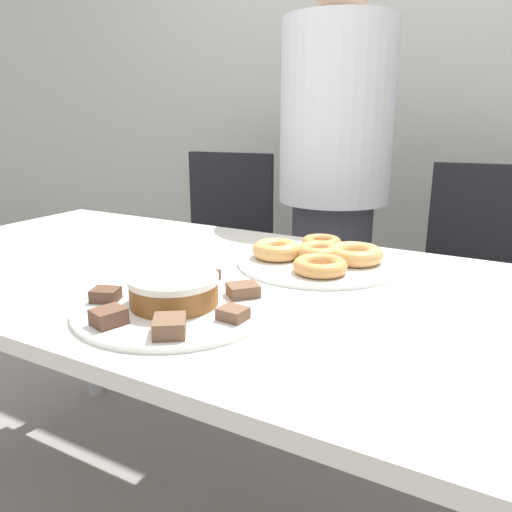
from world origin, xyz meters
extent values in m
cube|color=beige|center=(0.00, 1.52, 1.30)|extent=(8.00, 0.05, 2.60)
cube|color=silver|center=(0.00, 0.00, 0.71)|extent=(1.96, 0.85, 0.03)
cylinder|color=silver|center=(-0.92, 0.36, 0.35)|extent=(0.06, 0.06, 0.70)
cylinder|color=#383842|center=(-0.13, 0.82, 0.38)|extent=(0.29, 0.29, 0.77)
cylinder|color=silver|center=(-0.13, 0.82, 1.07)|extent=(0.39, 0.39, 0.61)
cylinder|color=black|center=(-0.67, 0.83, 0.01)|extent=(0.44, 0.44, 0.01)
cylinder|color=#262626|center=(-0.67, 0.83, 0.23)|extent=(0.06, 0.06, 0.43)
cube|color=black|center=(-0.67, 0.83, 0.46)|extent=(0.50, 0.50, 0.04)
cube|color=black|center=(-0.70, 1.03, 0.69)|extent=(0.40, 0.09, 0.42)
cylinder|color=black|center=(0.40, 0.83, 0.01)|extent=(0.44, 0.44, 0.01)
cylinder|color=#262626|center=(0.40, 0.83, 0.23)|extent=(0.06, 0.06, 0.43)
cube|color=black|center=(0.40, 0.83, 0.46)|extent=(0.50, 0.50, 0.04)
cube|color=black|center=(0.37, 1.03, 0.69)|extent=(0.40, 0.09, 0.42)
cylinder|color=white|center=(-0.06, -0.20, 0.73)|extent=(0.36, 0.36, 0.01)
cylinder|color=white|center=(0.06, 0.20, 0.73)|extent=(0.39, 0.39, 0.01)
cylinder|color=brown|center=(-0.06, -0.20, 0.76)|extent=(0.16, 0.16, 0.04)
cylinder|color=white|center=(-0.06, -0.20, 0.78)|extent=(0.16, 0.16, 0.01)
cube|color=brown|center=(-0.17, -0.13, 0.75)|extent=(0.06, 0.06, 0.02)
cube|color=#513828|center=(-0.18, -0.25, 0.75)|extent=(0.06, 0.06, 0.02)
cube|color=brown|center=(-0.10, -0.32, 0.75)|extent=(0.06, 0.06, 0.03)
cube|color=brown|center=(0.02, -0.30, 0.75)|extent=(0.07, 0.08, 0.03)
cube|color=brown|center=(0.07, -0.21, 0.75)|extent=(0.05, 0.04, 0.02)
cube|color=brown|center=(0.03, -0.10, 0.75)|extent=(0.07, 0.07, 0.02)
cube|color=#513828|center=(-0.08, -0.07, 0.75)|extent=(0.05, 0.06, 0.02)
torus|color=#D18E4C|center=(0.06, 0.20, 0.75)|extent=(0.11, 0.11, 0.04)
torus|color=tan|center=(0.14, 0.22, 0.75)|extent=(0.13, 0.13, 0.04)
torus|color=#C68447|center=(0.03, 0.31, 0.75)|extent=(0.10, 0.10, 0.03)
torus|color=tan|center=(-0.03, 0.17, 0.76)|extent=(0.12, 0.12, 0.04)
torus|color=#D18E4C|center=(0.10, 0.10, 0.75)|extent=(0.12, 0.12, 0.03)
camera|label=1|loc=(0.49, -0.87, 1.07)|focal=35.00mm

